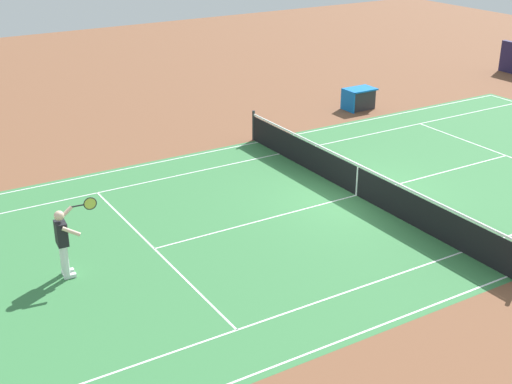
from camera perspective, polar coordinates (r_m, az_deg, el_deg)
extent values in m
plane|color=brown|center=(20.69, 8.15, -0.26)|extent=(60.00, 60.00, 0.00)
cube|color=#387A42|center=(20.69, 8.15, -0.26)|extent=(24.20, 11.40, 0.00)
cube|color=white|center=(24.86, 0.16, 4.07)|extent=(23.80, 0.05, 0.01)
cube|color=white|center=(17.29, 19.73, -6.47)|extent=(23.80, 0.05, 0.01)
cube|color=white|center=(23.75, 1.92, 3.12)|extent=(23.80, 0.05, 0.01)
cube|color=white|center=(18.05, 16.39, -4.70)|extent=(23.80, 0.05, 0.01)
cube|color=white|center=(17.66, -8.26, -4.58)|extent=(0.05, 8.22, 0.01)
cube|color=white|center=(25.03, 19.63, 2.81)|extent=(0.05, 8.22, 0.01)
cube|color=white|center=(20.69, 8.15, -0.25)|extent=(12.80, 0.05, 0.01)
cylinder|color=#2D2D33|center=(24.93, -0.20, 5.42)|extent=(0.10, 0.10, 1.08)
cube|color=black|center=(20.52, 8.22, 0.86)|extent=(0.02, 11.60, 0.88)
cube|color=white|center=(20.33, 8.30, 2.19)|extent=(0.04, 11.60, 0.06)
cube|color=white|center=(20.52, 8.22, 0.86)|extent=(0.04, 0.06, 0.88)
cylinder|color=white|center=(16.57, -15.20, -5.43)|extent=(0.15, 0.15, 0.74)
cube|color=white|center=(16.77, -14.86, -6.60)|extent=(0.29, 0.14, 0.09)
cylinder|color=white|center=(16.78, -15.38, -5.07)|extent=(0.15, 0.15, 0.74)
cube|color=white|center=(16.98, -15.03, -6.23)|extent=(0.29, 0.14, 0.09)
cube|color=black|center=(16.39, -15.53, -3.24)|extent=(0.27, 0.40, 0.56)
sphere|color=beige|center=(16.20, -15.69, -1.87)|extent=(0.23, 0.23, 0.23)
cylinder|color=beige|center=(16.11, -14.77, -3.12)|extent=(0.41, 0.25, 0.26)
cylinder|color=beige|center=(16.52, -15.26, -1.72)|extent=(0.43, 0.19, 0.30)
cylinder|color=#232326|center=(16.58, -14.28, -1.10)|extent=(0.28, 0.06, 0.04)
torus|color=#232326|center=(16.63, -13.31, -0.92)|extent=(0.31, 0.05, 0.31)
cylinder|color=#C6D84C|center=(16.63, -13.31, -0.92)|extent=(0.27, 0.03, 0.27)
cube|color=#2D2D33|center=(29.00, 8.39, 7.46)|extent=(1.10, 0.70, 0.80)
cube|color=blue|center=(28.89, 8.44, 8.26)|extent=(1.24, 0.84, 0.06)
cube|color=blue|center=(28.62, 7.46, 7.34)|extent=(0.06, 0.84, 0.84)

